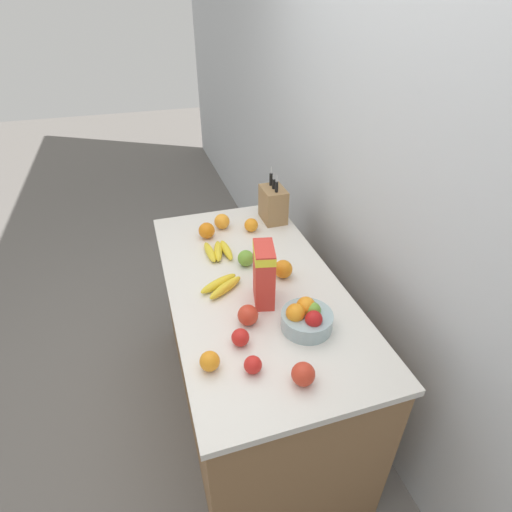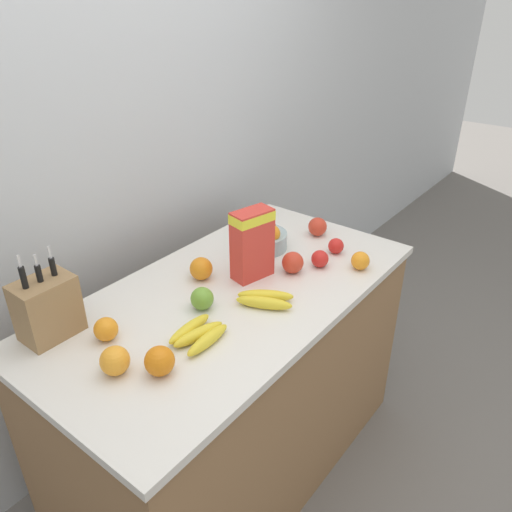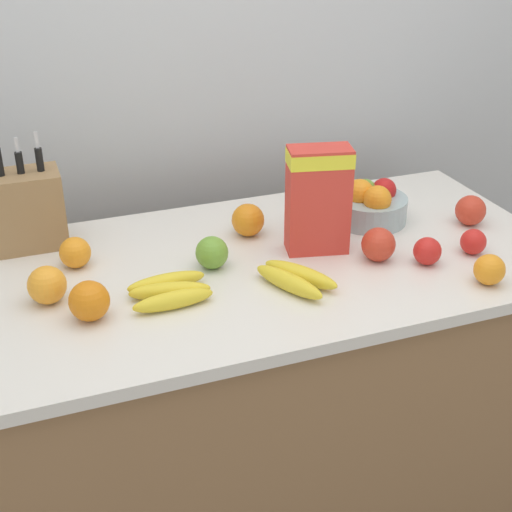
{
  "view_description": "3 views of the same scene",
  "coord_description": "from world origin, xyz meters",
  "px_view_note": "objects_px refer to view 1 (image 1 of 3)",
  "views": [
    {
      "loc": [
        1.39,
        -0.42,
        2.0
      ],
      "look_at": [
        -0.09,
        0.04,
        0.97
      ],
      "focal_mm": 28.0,
      "sensor_mm": 36.0,
      "label": 1
    },
    {
      "loc": [
        -1.14,
        -1.01,
        1.86
      ],
      "look_at": [
        0.07,
        -0.06,
        1.02
      ],
      "focal_mm": 35.0,
      "sensor_mm": 36.0,
      "label": 2
    },
    {
      "loc": [
        -0.57,
        -1.45,
        1.71
      ],
      "look_at": [
        -0.05,
        -0.05,
        0.93
      ],
      "focal_mm": 50.0,
      "sensor_mm": 36.0,
      "label": 3
    }
  ],
  "objects_px": {
    "fruit_bowl": "(306,318)",
    "apple_by_knife_block": "(248,315)",
    "banana_bunch_right": "(222,285)",
    "banana_bunch_left": "(218,251)",
    "apple_front": "(240,337)",
    "orange_mid_left": "(251,225)",
    "orange_mid_right": "(210,361)",
    "apple_leftmost": "(253,365)",
    "orange_front_center": "(207,231)",
    "orange_near_bowl": "(283,269)",
    "orange_by_cereal": "(222,221)",
    "cereal_box": "(264,272)",
    "apple_near_bananas": "(302,374)",
    "knife_block": "(273,204)",
    "apple_rear": "(246,258)"
  },
  "relations": [
    {
      "from": "banana_bunch_left",
      "to": "orange_by_cereal",
      "type": "xyz_separation_m",
      "value": [
        -0.25,
        0.08,
        0.02
      ]
    },
    {
      "from": "apple_leftmost",
      "to": "orange_front_center",
      "type": "height_order",
      "value": "orange_front_center"
    },
    {
      "from": "orange_front_center",
      "to": "orange_mid_right",
      "type": "distance_m",
      "value": 0.9
    },
    {
      "from": "apple_by_knife_block",
      "to": "orange_mid_right",
      "type": "distance_m",
      "value": 0.26
    },
    {
      "from": "knife_block",
      "to": "orange_mid_right",
      "type": "distance_m",
      "value": 1.13
    },
    {
      "from": "orange_mid_left",
      "to": "orange_near_bowl",
      "type": "xyz_separation_m",
      "value": [
        0.45,
        0.02,
        0.01
      ]
    },
    {
      "from": "knife_block",
      "to": "fruit_bowl",
      "type": "relative_size",
      "value": 1.5
    },
    {
      "from": "apple_rear",
      "to": "apple_leftmost",
      "type": "height_order",
      "value": "apple_rear"
    },
    {
      "from": "apple_front",
      "to": "apple_near_bananas",
      "type": "relative_size",
      "value": 0.83
    },
    {
      "from": "apple_leftmost",
      "to": "apple_front",
      "type": "xyz_separation_m",
      "value": [
        -0.14,
        -0.01,
        0.0
      ]
    },
    {
      "from": "orange_by_cereal",
      "to": "orange_near_bowl",
      "type": "height_order",
      "value": "same"
    },
    {
      "from": "orange_front_center",
      "to": "apple_by_knife_block",
      "type": "bearing_deg",
      "value": 2.04
    },
    {
      "from": "banana_bunch_right",
      "to": "orange_near_bowl",
      "type": "distance_m",
      "value": 0.29
    },
    {
      "from": "cereal_box",
      "to": "banana_bunch_right",
      "type": "bearing_deg",
      "value": -116.43
    },
    {
      "from": "fruit_bowl",
      "to": "apple_by_knife_block",
      "type": "relative_size",
      "value": 2.43
    },
    {
      "from": "apple_by_knife_block",
      "to": "orange_front_center",
      "type": "distance_m",
      "value": 0.7
    },
    {
      "from": "cereal_box",
      "to": "apple_leftmost",
      "type": "bearing_deg",
      "value": -10.95
    },
    {
      "from": "banana_bunch_right",
      "to": "apple_front",
      "type": "xyz_separation_m",
      "value": [
        0.34,
        -0.01,
        0.01
      ]
    },
    {
      "from": "knife_block",
      "to": "banana_bunch_left",
      "type": "relative_size",
      "value": 1.61
    },
    {
      "from": "cereal_box",
      "to": "apple_front",
      "type": "xyz_separation_m",
      "value": [
        0.22,
        -0.16,
        -0.11
      ]
    },
    {
      "from": "apple_near_bananas",
      "to": "orange_mid_right",
      "type": "relative_size",
      "value": 1.14
    },
    {
      "from": "apple_front",
      "to": "orange_by_cereal",
      "type": "bearing_deg",
      "value": 171.24
    },
    {
      "from": "apple_near_bananas",
      "to": "orange_mid_left",
      "type": "bearing_deg",
      "value": 172.77
    },
    {
      "from": "apple_by_knife_block",
      "to": "orange_near_bowl",
      "type": "bearing_deg",
      "value": 135.72
    },
    {
      "from": "orange_mid_left",
      "to": "orange_near_bowl",
      "type": "distance_m",
      "value": 0.45
    },
    {
      "from": "orange_front_center",
      "to": "orange_by_cereal",
      "type": "height_order",
      "value": "orange_front_center"
    },
    {
      "from": "knife_block",
      "to": "orange_near_bowl",
      "type": "distance_m",
      "value": 0.56
    },
    {
      "from": "apple_rear",
      "to": "apple_leftmost",
      "type": "xyz_separation_m",
      "value": [
        0.63,
        -0.16,
        -0.01
      ]
    },
    {
      "from": "orange_mid_left",
      "to": "orange_mid_right",
      "type": "xyz_separation_m",
      "value": [
        0.88,
        -0.42,
        -0.0
      ]
    },
    {
      "from": "banana_bunch_left",
      "to": "banana_bunch_right",
      "type": "distance_m",
      "value": 0.29
    },
    {
      "from": "knife_block",
      "to": "orange_by_cereal",
      "type": "relative_size",
      "value": 3.56
    },
    {
      "from": "orange_mid_left",
      "to": "orange_mid_right",
      "type": "relative_size",
      "value": 1.05
    },
    {
      "from": "apple_by_knife_block",
      "to": "orange_mid_right",
      "type": "height_order",
      "value": "apple_by_knife_block"
    },
    {
      "from": "apple_front",
      "to": "orange_mid_right",
      "type": "xyz_separation_m",
      "value": [
        0.08,
        -0.13,
        0.0
      ]
    },
    {
      "from": "orange_near_bowl",
      "to": "apple_by_knife_block",
      "type": "bearing_deg",
      "value": -44.28
    },
    {
      "from": "fruit_bowl",
      "to": "orange_mid_left",
      "type": "distance_m",
      "value": 0.79
    },
    {
      "from": "apple_rear",
      "to": "orange_near_bowl",
      "type": "xyz_separation_m",
      "value": [
        0.14,
        0.14,
        0.0
      ]
    },
    {
      "from": "banana_bunch_right",
      "to": "apple_leftmost",
      "type": "distance_m",
      "value": 0.48
    },
    {
      "from": "orange_front_center",
      "to": "orange_near_bowl",
      "type": "relative_size",
      "value": 1.01
    },
    {
      "from": "apple_by_knife_block",
      "to": "apple_front",
      "type": "distance_m",
      "value": 0.12
    },
    {
      "from": "cereal_box",
      "to": "orange_mid_right",
      "type": "height_order",
      "value": "cereal_box"
    },
    {
      "from": "knife_block",
      "to": "orange_mid_right",
      "type": "relative_size",
      "value": 4.23
    },
    {
      "from": "fruit_bowl",
      "to": "apple_by_knife_block",
      "type": "bearing_deg",
      "value": -113.1
    },
    {
      "from": "fruit_bowl",
      "to": "apple_near_bananas",
      "type": "height_order",
      "value": "fruit_bowl"
    },
    {
      "from": "orange_by_cereal",
      "to": "orange_near_bowl",
      "type": "bearing_deg",
      "value": 17.45
    },
    {
      "from": "banana_bunch_right",
      "to": "banana_bunch_left",
      "type": "bearing_deg",
      "value": 170.78
    },
    {
      "from": "apple_front",
      "to": "orange_front_center",
      "type": "relative_size",
      "value": 0.78
    },
    {
      "from": "banana_bunch_left",
      "to": "orange_near_bowl",
      "type": "bearing_deg",
      "value": 41.8
    },
    {
      "from": "apple_rear",
      "to": "apple_front",
      "type": "height_order",
      "value": "apple_rear"
    },
    {
      "from": "knife_block",
      "to": "banana_bunch_right",
      "type": "bearing_deg",
      "value": -38.23
    }
  ]
}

